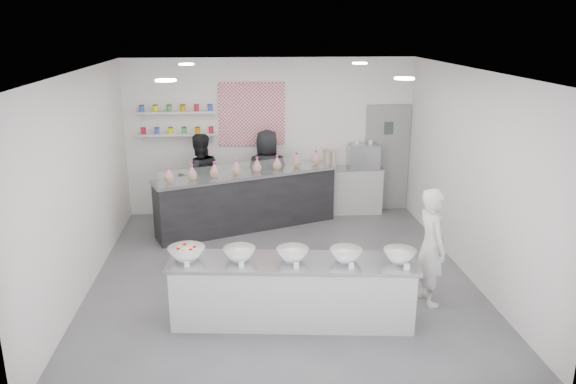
% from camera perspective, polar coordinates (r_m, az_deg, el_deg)
% --- Properties ---
extents(floor, '(6.00, 6.00, 0.00)m').
position_cam_1_polar(floor, '(8.46, -0.63, -8.45)').
color(floor, '#515156').
rests_on(floor, ground).
extents(ceiling, '(6.00, 6.00, 0.00)m').
position_cam_1_polar(ceiling, '(7.68, -0.70, 12.23)').
color(ceiling, white).
rests_on(ceiling, floor).
extents(back_wall, '(5.50, 0.00, 5.50)m').
position_cam_1_polar(back_wall, '(10.85, -1.79, 5.60)').
color(back_wall, white).
rests_on(back_wall, floor).
extents(left_wall, '(0.00, 6.00, 6.00)m').
position_cam_1_polar(left_wall, '(8.23, -20.15, 0.87)').
color(left_wall, white).
rests_on(left_wall, floor).
extents(right_wall, '(0.00, 6.00, 6.00)m').
position_cam_1_polar(right_wall, '(8.58, 18.00, 1.71)').
color(right_wall, white).
rests_on(right_wall, floor).
extents(back_door, '(0.88, 0.04, 2.10)m').
position_cam_1_polar(back_door, '(11.27, 10.01, 3.43)').
color(back_door, gray).
rests_on(back_door, floor).
extents(pattern_panel, '(1.25, 0.03, 1.20)m').
position_cam_1_polar(pattern_panel, '(10.74, -3.69, 7.89)').
color(pattern_panel, '#C02849').
rests_on(pattern_panel, back_wall).
extents(jar_shelf_lower, '(1.45, 0.22, 0.04)m').
position_cam_1_polar(jar_shelf_lower, '(10.79, -11.14, 5.76)').
color(jar_shelf_lower, silver).
rests_on(jar_shelf_lower, back_wall).
extents(jar_shelf_upper, '(1.45, 0.22, 0.04)m').
position_cam_1_polar(jar_shelf_upper, '(10.72, -11.26, 7.96)').
color(jar_shelf_upper, silver).
rests_on(jar_shelf_upper, back_wall).
extents(preserve_jars, '(1.45, 0.10, 0.56)m').
position_cam_1_polar(preserve_jars, '(10.72, -11.23, 7.21)').
color(preserve_jars, red).
rests_on(preserve_jars, jar_shelf_lower).
extents(downlight_0, '(0.24, 0.24, 0.02)m').
position_cam_1_polar(downlight_0, '(6.72, -12.30, 11.02)').
color(downlight_0, white).
rests_on(downlight_0, ceiling).
extents(downlight_1, '(0.24, 0.24, 0.02)m').
position_cam_1_polar(downlight_1, '(6.94, 11.74, 11.23)').
color(downlight_1, white).
rests_on(downlight_1, ceiling).
extents(downlight_2, '(0.24, 0.24, 0.02)m').
position_cam_1_polar(downlight_2, '(9.29, -10.28, 12.66)').
color(downlight_2, white).
rests_on(downlight_2, ceiling).
extents(downlight_3, '(0.24, 0.24, 0.02)m').
position_cam_1_polar(downlight_3, '(9.45, 7.30, 12.85)').
color(downlight_3, white).
rests_on(downlight_3, ceiling).
extents(prep_counter, '(3.10, 1.02, 0.83)m').
position_cam_1_polar(prep_counter, '(7.08, 0.46, -10.06)').
color(prep_counter, beige).
rests_on(prep_counter, floor).
extents(back_bar, '(3.34, 1.80, 1.04)m').
position_cam_1_polar(back_bar, '(10.18, -4.15, -0.92)').
color(back_bar, black).
rests_on(back_bar, floor).
extents(sneeze_guard, '(3.08, 1.22, 0.28)m').
position_cam_1_polar(sneeze_guard, '(9.73, -3.58, 2.31)').
color(sneeze_guard, white).
rests_on(sneeze_guard, back_bar).
extents(espresso_ledge, '(1.23, 0.39, 0.92)m').
position_cam_1_polar(espresso_ledge, '(11.08, 6.35, 0.18)').
color(espresso_ledge, beige).
rests_on(espresso_ledge, floor).
extents(espresso_machine, '(0.58, 0.40, 0.44)m').
position_cam_1_polar(espresso_machine, '(10.95, 7.67, 3.62)').
color(espresso_machine, '#93969E').
rests_on(espresso_machine, espresso_ledge).
extents(cup_stacks, '(0.25, 0.24, 0.34)m').
position_cam_1_polar(cup_stacks, '(10.85, 4.29, 3.29)').
color(cup_stacks, tan).
rests_on(cup_stacks, espresso_ledge).
extents(prep_bowls, '(3.04, 0.83, 0.16)m').
position_cam_1_polar(prep_bowls, '(6.87, 0.47, -6.39)').
color(prep_bowls, white).
rests_on(prep_bowls, prep_counter).
extents(label_cards, '(2.66, 0.04, 0.07)m').
position_cam_1_polar(label_cards, '(6.42, 1.40, -8.55)').
color(label_cards, white).
rests_on(label_cards, prep_counter).
extents(cookie_bags, '(2.82, 1.23, 0.28)m').
position_cam_1_polar(cookie_bags, '(10.00, -4.23, 2.68)').
color(cookie_bags, pink).
rests_on(cookie_bags, back_bar).
extents(woman_prep, '(0.45, 0.63, 1.60)m').
position_cam_1_polar(woman_prep, '(7.63, 14.34, -5.40)').
color(woman_prep, white).
rests_on(woman_prep, floor).
extents(staff_left, '(0.96, 0.83, 1.69)m').
position_cam_1_polar(staff_left, '(10.51, -8.93, 1.35)').
color(staff_left, black).
rests_on(staff_left, floor).
extents(staff_right, '(0.84, 0.55, 1.72)m').
position_cam_1_polar(staff_right, '(10.61, -2.10, 1.76)').
color(staff_right, black).
rests_on(staff_right, floor).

